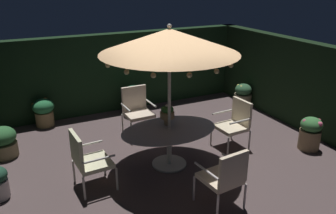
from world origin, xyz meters
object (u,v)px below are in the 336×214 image
patio_chair_north (235,121)px  centerpiece_planter (167,113)px  patio_chair_east (87,158)px  patio_dining_table (169,136)px  potted_plant_left_far (243,95)px  potted_plant_back_right (44,111)px  potted_plant_right_near (3,142)px  patio_chair_northeast (137,108)px  potted_plant_right_far (310,133)px  patio_chair_southeast (225,176)px  patio_umbrella (169,41)px  potted_plant_front_corner (134,99)px

patio_chair_north → centerpiece_planter: bearing=175.8°
centerpiece_planter → patio_chair_east: bearing=-169.6°
centerpiece_planter → patio_dining_table: bearing=-105.5°
potted_plant_left_far → potted_plant_back_right: bearing=168.9°
patio_dining_table → potted_plant_right_near: 3.24m
patio_chair_north → patio_chair_northeast: (-1.56, 1.45, 0.06)m
patio_dining_table → potted_plant_left_far: (3.15, 1.91, -0.27)m
patio_dining_table → potted_plant_right_far: bearing=-13.6°
patio_chair_southeast → centerpiece_planter: bearing=93.5°
patio_umbrella → potted_plant_left_far: size_ratio=4.20×
potted_plant_back_right → patio_chair_northeast: bearing=-37.1°
patio_chair_northeast → potted_plant_front_corner: (0.34, 1.08, -0.20)m
patio_chair_northeast → potted_plant_right_near: size_ratio=1.74×
patio_dining_table → patio_chair_northeast: patio_chair_northeast is taller
potted_plant_front_corner → patio_dining_table: bearing=-96.6°
potted_plant_right_near → potted_plant_back_right: (0.92, 1.19, 0.05)m
potted_plant_right_far → potted_plant_front_corner: bearing=127.4°
centerpiece_planter → patio_chair_east: (-1.59, -0.29, -0.39)m
patio_chair_northeast → potted_plant_back_right: (-1.80, 1.36, -0.25)m
patio_dining_table → patio_chair_southeast: 1.53m
patio_umbrella → potted_plant_right_near: (-2.75, 1.70, -1.99)m
potted_plant_right_near → patio_chair_northeast: bearing=-3.5°
patio_chair_north → patio_chair_southeast: bearing=-130.4°
centerpiece_planter → potted_plant_right_near: 3.25m
patio_chair_east → patio_umbrella: bearing=3.7°
patio_chair_southeast → potted_plant_left_far: bearing=48.9°
centerpiece_planter → potted_plant_back_right: (-1.88, 2.70, -0.60)m
patio_chair_north → potted_plant_back_right: 4.38m
patio_umbrella → potted_plant_right_far: size_ratio=3.79×
patio_chair_southeast → potted_plant_left_far: patio_chair_southeast is taller
patio_chair_east → potted_plant_front_corner: patio_chair_east is taller
patio_chair_north → potted_plant_front_corner: patio_chair_north is taller
patio_umbrella → patio_chair_east: bearing=-176.3°
patio_chair_east → potted_plant_left_far: bearing=23.2°
patio_umbrella → potted_plant_right_far: (2.83, -0.69, -1.95)m
patio_chair_southeast → potted_plant_right_near: 4.35m
potted_plant_right_near → patio_chair_southeast: bearing=-48.0°
patio_chair_east → potted_plant_front_corner: size_ratio=1.33×
patio_chair_north → potted_plant_right_far: size_ratio=1.44×
patio_chair_north → patio_dining_table: bearing=-176.8°
potted_plant_front_corner → patio_chair_north: bearing=-64.1°
patio_dining_table → patio_chair_east: size_ratio=1.78×
patio_chair_north → potted_plant_right_near: (-4.28, 1.62, -0.24)m
potted_plant_front_corner → potted_plant_right_far: potted_plant_front_corner is taller
patio_chair_north → patio_chair_southeast: 2.12m
patio_chair_northeast → potted_plant_left_far: size_ratio=1.72×
potted_plant_front_corner → potted_plant_right_near: bearing=-163.3°
patio_chair_north → potted_plant_back_right: bearing=140.1°
potted_plant_left_far → potted_plant_back_right: size_ratio=0.94×
patio_umbrella → patio_chair_southeast: patio_umbrella is taller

